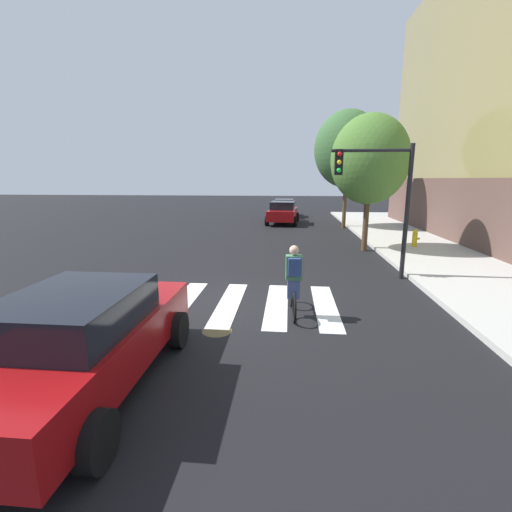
{
  "coord_description": "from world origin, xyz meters",
  "views": [
    {
      "loc": [
        1.64,
        -8.62,
        3.15
      ],
      "look_at": [
        0.74,
        1.07,
        1.04
      ],
      "focal_mm": 24.91,
      "sensor_mm": 36.0,
      "label": 1
    }
  ],
  "objects_px": {
    "sedan_far": "(284,208)",
    "cyclist": "(293,281)",
    "manhole_cover": "(217,331)",
    "fire_hydrant": "(415,238)",
    "sedan_near": "(83,339)",
    "street_tree_mid": "(347,149)",
    "street_tree_near": "(370,160)",
    "sedan_mid": "(283,212)",
    "traffic_light_near": "(381,189)"
  },
  "relations": [
    {
      "from": "sedan_far",
      "to": "traffic_light_near",
      "type": "bearing_deg",
      "value": -80.27
    },
    {
      "from": "street_tree_mid",
      "to": "sedan_near",
      "type": "bearing_deg",
      "value": -109.21
    },
    {
      "from": "sedan_mid",
      "to": "cyclist",
      "type": "bearing_deg",
      "value": -88.15
    },
    {
      "from": "manhole_cover",
      "to": "fire_hydrant",
      "type": "bearing_deg",
      "value": 53.18
    },
    {
      "from": "sedan_far",
      "to": "street_tree_mid",
      "type": "height_order",
      "value": "street_tree_mid"
    },
    {
      "from": "street_tree_mid",
      "to": "street_tree_near",
      "type": "bearing_deg",
      "value": -91.41
    },
    {
      "from": "sedan_far",
      "to": "sedan_near",
      "type": "bearing_deg",
      "value": -95.73
    },
    {
      "from": "sedan_near",
      "to": "street_tree_mid",
      "type": "height_order",
      "value": "street_tree_mid"
    },
    {
      "from": "sedan_far",
      "to": "traffic_light_near",
      "type": "xyz_separation_m",
      "value": [
        3.26,
        -18.99,
        2.1
      ]
    },
    {
      "from": "sedan_far",
      "to": "fire_hydrant",
      "type": "bearing_deg",
      "value": -66.29
    },
    {
      "from": "cyclist",
      "to": "street_tree_near",
      "type": "height_order",
      "value": "street_tree_near"
    },
    {
      "from": "manhole_cover",
      "to": "sedan_far",
      "type": "bearing_deg",
      "value": 87.48
    },
    {
      "from": "cyclist",
      "to": "street_tree_mid",
      "type": "relative_size",
      "value": 0.23
    },
    {
      "from": "street_tree_near",
      "to": "fire_hydrant",
      "type": "bearing_deg",
      "value": 11.27
    },
    {
      "from": "manhole_cover",
      "to": "sedan_mid",
      "type": "height_order",
      "value": "sedan_mid"
    },
    {
      "from": "sedan_far",
      "to": "street_tree_mid",
      "type": "bearing_deg",
      "value": -59.84
    },
    {
      "from": "sedan_mid",
      "to": "fire_hydrant",
      "type": "bearing_deg",
      "value": -56.13
    },
    {
      "from": "traffic_light_near",
      "to": "street_tree_near",
      "type": "relative_size",
      "value": 0.72
    },
    {
      "from": "sedan_far",
      "to": "cyclist",
      "type": "distance_m",
      "value": 22.53
    },
    {
      "from": "manhole_cover",
      "to": "sedan_mid",
      "type": "xyz_separation_m",
      "value": [
        1.03,
        18.73,
        0.81
      ]
    },
    {
      "from": "traffic_light_near",
      "to": "sedan_mid",
      "type": "bearing_deg",
      "value": 102.97
    },
    {
      "from": "traffic_light_near",
      "to": "street_tree_mid",
      "type": "height_order",
      "value": "street_tree_mid"
    },
    {
      "from": "street_tree_near",
      "to": "sedan_far",
      "type": "bearing_deg",
      "value": 104.81
    },
    {
      "from": "fire_hydrant",
      "to": "street_tree_mid",
      "type": "relative_size",
      "value": 0.11
    },
    {
      "from": "traffic_light_near",
      "to": "sedan_far",
      "type": "bearing_deg",
      "value": 99.73
    },
    {
      "from": "fire_hydrant",
      "to": "street_tree_near",
      "type": "xyz_separation_m",
      "value": [
        -2.32,
        -0.46,
        3.42
      ]
    },
    {
      "from": "sedan_far",
      "to": "cyclist",
      "type": "bearing_deg",
      "value": -88.57
    },
    {
      "from": "street_tree_near",
      "to": "street_tree_mid",
      "type": "relative_size",
      "value": 0.8
    },
    {
      "from": "sedan_near",
      "to": "street_tree_near",
      "type": "xyz_separation_m",
      "value": [
        6.41,
        11.38,
        3.13
      ]
    },
    {
      "from": "fire_hydrant",
      "to": "street_tree_near",
      "type": "height_order",
      "value": "street_tree_near"
    },
    {
      "from": "sedan_mid",
      "to": "cyclist",
      "type": "relative_size",
      "value": 2.75
    },
    {
      "from": "manhole_cover",
      "to": "cyclist",
      "type": "bearing_deg",
      "value": 32.91
    },
    {
      "from": "street_tree_mid",
      "to": "sedan_mid",
      "type": "bearing_deg",
      "value": 152.71
    },
    {
      "from": "sedan_mid",
      "to": "fire_hydrant",
      "type": "height_order",
      "value": "sedan_mid"
    },
    {
      "from": "sedan_far",
      "to": "fire_hydrant",
      "type": "relative_size",
      "value": 5.49
    },
    {
      "from": "fire_hydrant",
      "to": "street_tree_near",
      "type": "distance_m",
      "value": 4.16
    },
    {
      "from": "sedan_near",
      "to": "manhole_cover",
      "type": "bearing_deg",
      "value": 55.49
    },
    {
      "from": "sedan_far",
      "to": "fire_hydrant",
      "type": "xyz_separation_m",
      "value": [
        6.14,
        -13.97,
        -0.23
      ]
    },
    {
      "from": "cyclist",
      "to": "street_tree_near",
      "type": "bearing_deg",
      "value": 68.08
    },
    {
      "from": "manhole_cover",
      "to": "traffic_light_near",
      "type": "bearing_deg",
      "value": 46.72
    },
    {
      "from": "fire_hydrant",
      "to": "sedan_mid",
      "type": "bearing_deg",
      "value": 123.87
    },
    {
      "from": "manhole_cover",
      "to": "cyclist",
      "type": "height_order",
      "value": "cyclist"
    },
    {
      "from": "traffic_light_near",
      "to": "manhole_cover",
      "type": "bearing_deg",
      "value": -133.28
    },
    {
      "from": "traffic_light_near",
      "to": "street_tree_mid",
      "type": "distance_m",
      "value": 12.31
    },
    {
      "from": "street_tree_near",
      "to": "street_tree_mid",
      "type": "bearing_deg",
      "value": 88.59
    },
    {
      "from": "manhole_cover",
      "to": "sedan_far",
      "type": "height_order",
      "value": "sedan_far"
    },
    {
      "from": "sedan_mid",
      "to": "sedan_far",
      "type": "bearing_deg",
      "value": 89.91
    },
    {
      "from": "sedan_near",
      "to": "sedan_far",
      "type": "height_order",
      "value": "sedan_near"
    },
    {
      "from": "street_tree_near",
      "to": "manhole_cover",
      "type": "bearing_deg",
      "value": -118.02
    },
    {
      "from": "street_tree_near",
      "to": "street_tree_mid",
      "type": "xyz_separation_m",
      "value": [
        0.19,
        7.55,
        1.02
      ]
    }
  ]
}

